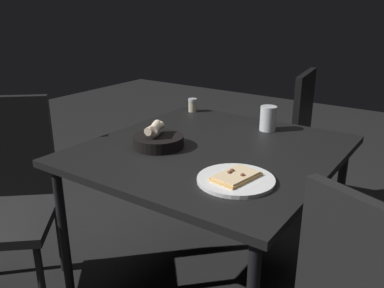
{
  "coord_description": "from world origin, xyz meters",
  "views": [
    {
      "loc": [
        -1.4,
        -0.86,
        1.32
      ],
      "look_at": [
        -0.02,
        0.09,
        0.72
      ],
      "focal_mm": 37.55,
      "sensor_mm": 36.0,
      "label": 1
    }
  ],
  "objects_px": {
    "pizza_plate": "(236,179)",
    "bread_basket": "(158,140)",
    "dining_table": "(211,159)",
    "pepper_shaker": "(193,106)",
    "chair_near": "(4,190)",
    "beer_glass": "(268,120)",
    "chair_spare": "(283,132)"
  },
  "relations": [
    {
      "from": "beer_glass",
      "to": "pepper_shaker",
      "type": "xyz_separation_m",
      "value": [
        0.08,
        0.51,
        -0.02
      ]
    },
    {
      "from": "pizza_plate",
      "to": "bread_basket",
      "type": "height_order",
      "value": "bread_basket"
    },
    {
      "from": "dining_table",
      "to": "pizza_plate",
      "type": "xyz_separation_m",
      "value": [
        -0.25,
        -0.26,
        0.07
      ]
    },
    {
      "from": "beer_glass",
      "to": "bread_basket",
      "type": "bearing_deg",
      "value": 149.4
    },
    {
      "from": "beer_glass",
      "to": "chair_near",
      "type": "relative_size",
      "value": 0.13
    },
    {
      "from": "chair_near",
      "to": "chair_spare",
      "type": "relative_size",
      "value": 1.0
    },
    {
      "from": "bread_basket",
      "to": "chair_near",
      "type": "relative_size",
      "value": 0.24
    },
    {
      "from": "chair_near",
      "to": "dining_table",
      "type": "bearing_deg",
      "value": -54.24
    },
    {
      "from": "bread_basket",
      "to": "pizza_plate",
      "type": "bearing_deg",
      "value": -105.53
    },
    {
      "from": "pizza_plate",
      "to": "chair_near",
      "type": "relative_size",
      "value": 0.3
    },
    {
      "from": "dining_table",
      "to": "chair_spare",
      "type": "distance_m",
      "value": 0.94
    },
    {
      "from": "pepper_shaker",
      "to": "dining_table",
      "type": "bearing_deg",
      "value": -137.56
    },
    {
      "from": "dining_table",
      "to": "chair_near",
      "type": "bearing_deg",
      "value": 125.76
    },
    {
      "from": "pepper_shaker",
      "to": "chair_near",
      "type": "xyz_separation_m",
      "value": [
        -0.99,
        0.34,
        -0.23
      ]
    },
    {
      "from": "beer_glass",
      "to": "chair_spare",
      "type": "relative_size",
      "value": 0.13
    },
    {
      "from": "pepper_shaker",
      "to": "chair_near",
      "type": "distance_m",
      "value": 1.08
    },
    {
      "from": "beer_glass",
      "to": "pepper_shaker",
      "type": "height_order",
      "value": "beer_glass"
    },
    {
      "from": "dining_table",
      "to": "pepper_shaker",
      "type": "xyz_separation_m",
      "value": [
        0.45,
        0.41,
        0.09
      ]
    },
    {
      "from": "bread_basket",
      "to": "beer_glass",
      "type": "distance_m",
      "value": 0.57
    },
    {
      "from": "pizza_plate",
      "to": "pepper_shaker",
      "type": "height_order",
      "value": "pepper_shaker"
    },
    {
      "from": "pepper_shaker",
      "to": "pizza_plate",
      "type": "bearing_deg",
      "value": -136.33
    },
    {
      "from": "dining_table",
      "to": "bread_basket",
      "type": "distance_m",
      "value": 0.25
    },
    {
      "from": "dining_table",
      "to": "pepper_shaker",
      "type": "bearing_deg",
      "value": 42.44
    },
    {
      "from": "pepper_shaker",
      "to": "bread_basket",
      "type": "bearing_deg",
      "value": -159.36
    },
    {
      "from": "chair_near",
      "to": "chair_spare",
      "type": "bearing_deg",
      "value": -25.81
    },
    {
      "from": "dining_table",
      "to": "pepper_shaker",
      "type": "height_order",
      "value": "pepper_shaker"
    },
    {
      "from": "dining_table",
      "to": "chair_spare",
      "type": "relative_size",
      "value": 1.16
    },
    {
      "from": "beer_glass",
      "to": "chair_spare",
      "type": "distance_m",
      "value": 0.63
    },
    {
      "from": "bread_basket",
      "to": "chair_spare",
      "type": "xyz_separation_m",
      "value": [
        1.05,
        -0.15,
        -0.22
      ]
    },
    {
      "from": "dining_table",
      "to": "bread_basket",
      "type": "relative_size",
      "value": 4.87
    },
    {
      "from": "chair_spare",
      "to": "bread_basket",
      "type": "bearing_deg",
      "value": 171.76
    },
    {
      "from": "chair_spare",
      "to": "pepper_shaker",
      "type": "bearing_deg",
      "value": 142.19
    }
  ]
}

